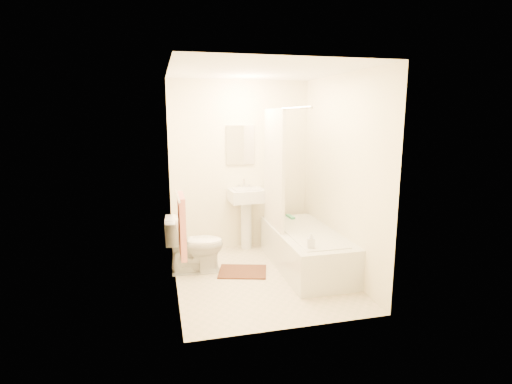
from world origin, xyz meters
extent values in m
plane|color=beige|center=(0.00, 0.00, 0.00)|extent=(2.40, 2.40, 0.00)
plane|color=white|center=(0.00, 0.00, 2.40)|extent=(2.40, 2.40, 0.00)
cube|color=beige|center=(0.00, 1.20, 1.20)|extent=(2.00, 0.02, 2.40)
cube|color=beige|center=(-1.00, 0.00, 1.20)|extent=(0.02, 2.40, 2.40)
cube|color=beige|center=(1.00, 0.00, 1.20)|extent=(0.02, 2.40, 2.40)
cube|color=white|center=(0.00, 1.18, 1.50)|extent=(0.40, 0.03, 0.55)
cylinder|color=silver|center=(0.30, 0.10, 2.00)|extent=(0.03, 1.70, 0.03)
cube|color=silver|center=(0.30, 0.50, 1.22)|extent=(0.04, 0.80, 1.55)
cylinder|color=silver|center=(-0.96, -0.25, 1.10)|extent=(0.02, 0.60, 0.02)
cube|color=#CC7266|center=(-0.93, -0.25, 0.78)|extent=(0.06, 0.45, 0.66)
cylinder|color=white|center=(-0.93, 0.12, 0.70)|extent=(0.11, 0.12, 0.12)
imported|color=white|center=(-0.75, 0.37, 0.35)|extent=(0.73, 0.44, 0.69)
cube|color=#472717|center=(-0.19, 0.19, 0.01)|extent=(0.68, 0.58, 0.02)
imported|color=white|center=(0.45, -0.44, 0.56)|extent=(0.10, 0.10, 0.18)
cube|color=#3FA372|center=(0.65, 0.83, 0.49)|extent=(0.08, 0.20, 0.04)
camera|label=1|loc=(-1.14, -4.38, 1.95)|focal=28.00mm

